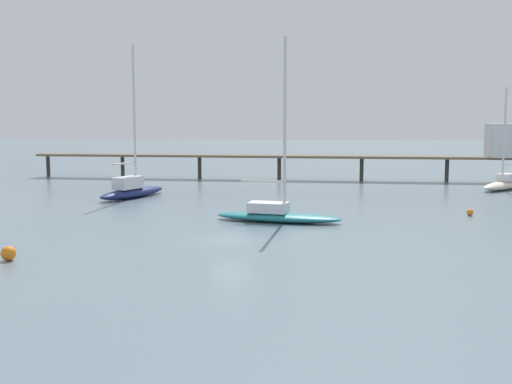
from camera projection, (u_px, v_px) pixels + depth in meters
ground_plane at (231, 240)px, 40.88m from camera, size 400.00×400.00×0.00m
pier at (407, 148)px, 79.21m from camera, size 66.43×4.87×7.39m
sailboat_navy at (132, 188)px, 62.87m from camera, size 5.45×9.92×15.33m
sailboat_teal at (276, 212)px, 48.17m from camera, size 10.23×4.15×14.13m
sailboat_cream at (504, 183)px, 70.21m from camera, size 7.45×8.50×11.47m
mooring_buoy_outer at (470, 212)px, 51.21m from camera, size 0.56×0.56×0.56m
mooring_buoy_far at (8, 253)px, 34.90m from camera, size 0.84×0.84×0.84m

